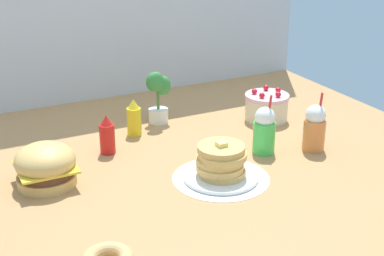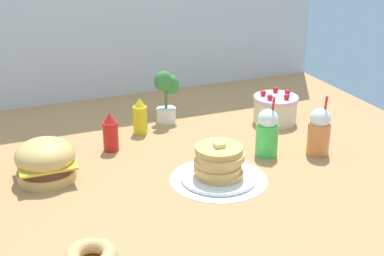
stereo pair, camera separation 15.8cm
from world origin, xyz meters
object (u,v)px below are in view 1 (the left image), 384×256
Objects in this scene: pancake_stack at (221,164)px; potted_plant at (158,95)px; cream_soda_cup at (264,130)px; orange_float_cup at (315,128)px; ketchup_bottle at (107,136)px; layer_cake at (267,107)px; mustard_bottle at (134,118)px; burger at (46,166)px.

potted_plant reaches higher than pancake_stack.
pancake_stack is at bearing -91.97° from potted_plant.
orange_float_cup is at bearing -19.46° from cream_soda_cup.
pancake_stack is 0.52m from ketchup_bottle.
cream_soda_cup reaches higher than layer_cake.
orange_float_cup is at bearing -38.72° from mustard_bottle.
layer_cake is at bearing 41.57° from pancake_stack.
potted_plant is at bearing 34.58° from ketchup_bottle.
orange_float_cup is (0.21, -0.07, 0.00)m from cream_soda_cup.
ketchup_bottle is at bearing 29.56° from burger.
pancake_stack is at bearing -173.24° from orange_float_cup.
burger is 0.34m from ketchup_bottle.
pancake_stack is 0.68m from layer_cake.
burger is at bearing -150.44° from ketchup_bottle.
potted_plant is (-0.48, 0.20, 0.07)m from layer_cake.
burger is at bearing 157.37° from pancake_stack.
layer_cake is at bearing 9.95° from burger.
layer_cake is 0.83× the size of orange_float_cup.
pancake_stack is 0.31m from cream_soda_cup.
cream_soda_cup is at bearing -7.88° from burger.
pancake_stack is at bearing -22.63° from burger.
cream_soda_cup is 0.22m from orange_float_cup.
potted_plant is at bearing 32.28° from burger.
ketchup_bottle is at bearing -141.78° from mustard_bottle.
pancake_stack is 0.49m from orange_float_cup.
burger is at bearing -170.05° from layer_cake.
cream_soda_cup reaches higher than pancake_stack.
ketchup_bottle is at bearing 155.46° from orange_float_cup.
potted_plant reaches higher than ketchup_bottle.
potted_plant is (-0.46, 0.59, 0.04)m from orange_float_cup.
mustard_bottle is 0.67× the size of orange_float_cup.
potted_plant reaches higher than layer_cake.
burger is 1.06× the size of layer_cake.
potted_plant is (0.33, 0.23, 0.06)m from ketchup_bottle.
burger is 1.11m from orange_float_cup.
cream_soda_cup is (-0.23, -0.32, 0.03)m from layer_cake.
orange_float_cup reaches higher than mustard_bottle.
mustard_bottle reaches higher than layer_cake.
potted_plant is at bearing 157.27° from layer_cake.
ketchup_bottle is 0.22m from mustard_bottle.
layer_cake is 0.82× the size of potted_plant.
layer_cake is at bearing -9.63° from mustard_bottle.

